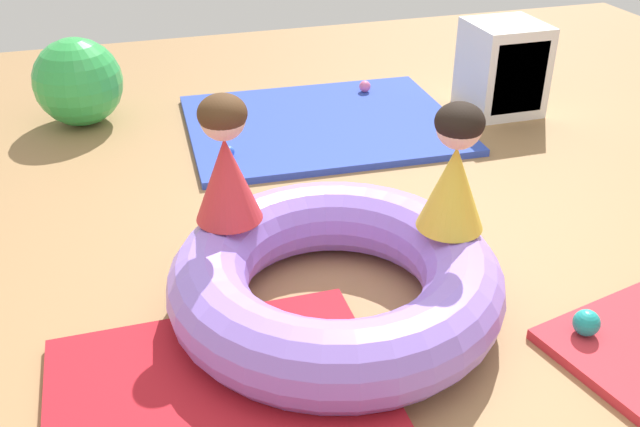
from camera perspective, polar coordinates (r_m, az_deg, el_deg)
name	(u,v)px	position (r m, az deg, el deg)	size (l,w,h in m)	color
ground_plane	(360,318)	(2.78, 3.22, -8.36)	(8.00, 8.00, 0.00)	#9E7549
gym_mat_front	(322,124)	(4.38, 0.16, 7.15)	(1.60, 1.28, 0.04)	#2D47B7
inflatable_cushion	(335,280)	(2.71, 1.24, -5.33)	(1.27, 1.27, 0.30)	#9975EA
child_in_yellow	(455,169)	(2.68, 10.70, 3.50)	(0.29, 0.29, 0.50)	yellow
child_in_red	(226,161)	(2.71, -7.53, 4.20)	(0.35, 0.35, 0.51)	red
play_ball_green	(205,108)	(4.55, -9.14, 8.33)	(0.06, 0.06, 0.06)	green
play_ball_blue	(229,152)	(3.93, -7.28, 4.92)	(0.06, 0.06, 0.06)	blue
play_ball_pink	(365,86)	(4.84, 3.60, 10.09)	(0.08, 0.08, 0.08)	pink
play_ball_teal	(586,323)	(2.78, 20.48, -8.16)	(0.10, 0.10, 0.10)	teal
exercise_ball_large	(78,82)	(4.59, -18.73, 9.90)	(0.53, 0.53, 0.53)	green
storage_cube	(504,69)	(4.68, 14.48, 11.11)	(0.44, 0.44, 0.56)	silver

